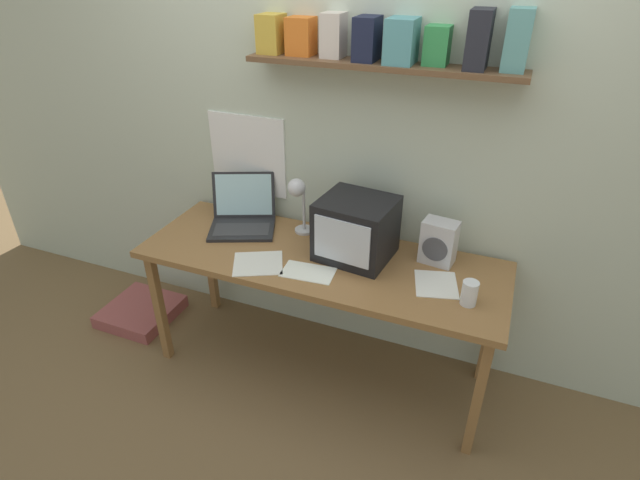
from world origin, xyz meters
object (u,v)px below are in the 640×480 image
at_px(crt_monitor, 356,229).
at_px(juice_glass, 469,294).
at_px(floor_cushion, 141,311).
at_px(space_heater, 439,242).
at_px(desk_lamp, 298,195).
at_px(printed_handout, 307,272).
at_px(corner_desk, 320,267).
at_px(open_notebook, 258,263).
at_px(laptop, 243,214).
at_px(loose_paper_near_laptop, 436,284).

xyz_separation_m(crt_monitor, juice_glass, (0.59, -0.20, -0.10)).
bearing_deg(floor_cushion, juice_glass, -2.54).
bearing_deg(space_heater, crt_monitor, -158.76).
xyz_separation_m(desk_lamp, printed_handout, (0.19, -0.32, -0.23)).
height_order(corner_desk, printed_handout, printed_handout).
height_order(open_notebook, floor_cushion, open_notebook).
height_order(desk_lamp, printed_handout, desk_lamp).
xyz_separation_m(laptop, floor_cushion, (-0.73, -0.18, -0.78)).
bearing_deg(juice_glass, desk_lamp, 163.18).
height_order(printed_handout, open_notebook, same).
height_order(corner_desk, desk_lamp, desk_lamp).
xyz_separation_m(juice_glass, floor_cushion, (-2.01, 0.09, -0.76)).
height_order(desk_lamp, space_heater, desk_lamp).
bearing_deg(printed_handout, crt_monitor, 55.41).
bearing_deg(loose_paper_near_laptop, floor_cushion, -179.88).
bearing_deg(loose_paper_near_laptop, juice_glass, -30.80).
distance_m(crt_monitor, floor_cushion, 1.67).
distance_m(crt_monitor, space_heater, 0.41).
xyz_separation_m(corner_desk, crt_monitor, (0.16, 0.08, 0.22)).
distance_m(laptop, space_heater, 1.09).
height_order(loose_paper_near_laptop, open_notebook, same).
bearing_deg(corner_desk, floor_cushion, -178.94).
bearing_deg(juice_glass, floor_cushion, 177.46).
height_order(space_heater, open_notebook, space_heater).
distance_m(crt_monitor, loose_paper_near_laptop, 0.47).
height_order(corner_desk, loose_paper_near_laptop, loose_paper_near_laptop).
relative_size(laptop, desk_lamp, 1.37).
height_order(loose_paper_near_laptop, floor_cushion, loose_paper_near_laptop).
height_order(laptop, printed_handout, laptop).
relative_size(printed_handout, loose_paper_near_laptop, 1.02).
bearing_deg(floor_cushion, corner_desk, 1.06).
distance_m(juice_glass, printed_handout, 0.76).
distance_m(space_heater, loose_paper_near_laptop, 0.23).
bearing_deg(printed_handout, open_notebook, -175.31).
distance_m(space_heater, floor_cushion, 2.00).
height_order(laptop, space_heater, laptop).
height_order(crt_monitor, juice_glass, crt_monitor).
bearing_deg(desk_lamp, floor_cushion, -154.99).
bearing_deg(desk_lamp, space_heater, 15.23).
bearing_deg(open_notebook, space_heater, 23.39).
height_order(desk_lamp, loose_paper_near_laptop, desk_lamp).
xyz_separation_m(space_heater, open_notebook, (-0.82, -0.35, -0.11)).
xyz_separation_m(corner_desk, laptop, (-0.53, 0.16, 0.13)).
xyz_separation_m(crt_monitor, laptop, (-0.69, 0.07, -0.09)).
distance_m(corner_desk, open_notebook, 0.32).
xyz_separation_m(corner_desk, floor_cushion, (-1.26, -0.02, -0.65)).
relative_size(loose_paper_near_laptop, floor_cushion, 0.60).
relative_size(juice_glass, loose_paper_near_laptop, 0.44).
bearing_deg(space_heater, desk_lamp, -171.73).
bearing_deg(open_notebook, loose_paper_near_laptop, 10.22).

